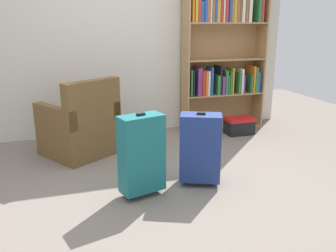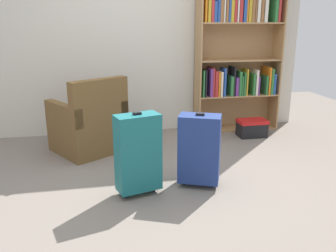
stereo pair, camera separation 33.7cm
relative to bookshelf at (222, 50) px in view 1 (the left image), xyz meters
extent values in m
plane|color=slate|center=(-1.34, -1.68, -1.11)|extent=(8.14, 8.14, 0.00)
cube|color=beige|center=(-1.34, 0.22, 0.19)|extent=(4.65, 0.10, 2.60)
cube|color=#A87F51|center=(-0.56, -0.02, -0.13)|extent=(0.02, 0.33, 1.96)
cube|color=#A87F51|center=(0.60, -0.02, -0.13)|extent=(0.02, 0.33, 1.96)
cube|color=#A87F51|center=(0.02, 0.14, -0.13)|extent=(1.17, 0.02, 1.96)
cube|color=#A87F51|center=(0.02, -0.02, -1.10)|extent=(1.13, 0.31, 0.02)
cube|color=#A87F51|center=(0.02, -0.02, -0.61)|extent=(1.13, 0.31, 0.02)
cube|color=#A87F51|center=(0.02, -0.02, -0.12)|extent=(1.13, 0.31, 0.02)
cube|color=#A87F51|center=(0.02, -0.02, 0.37)|extent=(1.13, 0.31, 0.02)
cube|color=#2D7238|center=(-0.51, -0.05, -0.42)|extent=(0.02, 0.23, 0.36)
cube|color=black|center=(-0.48, -0.06, -0.42)|extent=(0.02, 0.23, 0.36)
cube|color=#66337F|center=(-0.40, -0.07, -0.41)|extent=(0.03, 0.19, 0.38)
cube|color=#B22D2D|center=(-0.37, -0.03, -0.41)|extent=(0.02, 0.27, 0.39)
cube|color=#B22D2D|center=(-0.33, -0.04, -0.43)|extent=(0.04, 0.27, 0.35)
cube|color=orange|center=(-0.29, -0.04, -0.43)|extent=(0.03, 0.26, 0.33)
cube|color=silver|center=(-0.25, -0.04, -0.43)|extent=(0.03, 0.26, 0.34)
cube|color=#264C99|center=(-0.21, -0.06, -0.41)|extent=(0.03, 0.21, 0.39)
cube|color=#2D7238|center=(-0.10, -0.07, -0.47)|extent=(0.04, 0.20, 0.27)
cube|color=black|center=(-0.07, -0.04, -0.40)|extent=(0.02, 0.25, 0.40)
cube|color=#66337F|center=(-0.03, -0.08, -0.47)|extent=(0.04, 0.18, 0.26)
cube|color=#2D7238|center=(0.01, -0.04, -0.43)|extent=(0.03, 0.27, 0.34)
cube|color=#2D7238|center=(0.05, -0.08, -0.47)|extent=(0.02, 0.18, 0.27)
cube|color=#2D7238|center=(0.08, -0.06, -0.45)|extent=(0.02, 0.22, 0.31)
cube|color=gold|center=(0.11, -0.06, -0.42)|extent=(0.02, 0.22, 0.37)
cube|color=#2D7238|center=(0.22, -0.08, -0.45)|extent=(0.03, 0.18, 0.30)
cube|color=silver|center=(0.26, -0.04, -0.43)|extent=(0.03, 0.26, 0.35)
cube|color=#66337F|center=(0.29, -0.07, -0.47)|extent=(0.02, 0.20, 0.26)
cube|color=#2D7238|center=(0.41, -0.06, -0.47)|extent=(0.02, 0.22, 0.26)
cube|color=orange|center=(0.45, -0.03, -0.41)|extent=(0.03, 0.27, 0.38)
cube|color=#2D7238|center=(0.49, -0.03, -0.42)|extent=(0.03, 0.28, 0.36)
cube|color=#264C99|center=(0.52, -0.04, -0.46)|extent=(0.03, 0.26, 0.29)
cube|color=orange|center=(-0.50, -0.05, 0.57)|extent=(0.03, 0.25, 0.38)
cube|color=gold|center=(-0.46, -0.06, 0.53)|extent=(0.04, 0.22, 0.29)
cube|color=#B22D2D|center=(-0.42, -0.04, 0.55)|extent=(0.04, 0.26, 0.33)
cube|color=#264C99|center=(-0.38, -0.05, 0.51)|extent=(0.04, 0.24, 0.26)
cube|color=#264C99|center=(-0.33, -0.08, 0.53)|extent=(0.03, 0.19, 0.31)
cube|color=brown|center=(-0.29, -0.03, 0.55)|extent=(0.04, 0.28, 0.33)
cube|color=silver|center=(-0.26, -0.04, 0.55)|extent=(0.02, 0.25, 0.35)
cube|color=brown|center=(-0.22, -0.08, 0.55)|extent=(0.03, 0.18, 0.33)
cube|color=#264C99|center=(-0.19, -0.05, 0.55)|extent=(0.03, 0.24, 0.35)
cube|color=gold|center=(-0.15, -0.04, 0.52)|extent=(0.04, 0.25, 0.28)
cube|color=#B22D2D|center=(-0.11, -0.05, 0.57)|extent=(0.03, 0.24, 0.38)
cube|color=silver|center=(-0.07, -0.04, 0.54)|extent=(0.02, 0.26, 0.33)
cube|color=#B22D2D|center=(-0.03, -0.05, 0.54)|extent=(0.04, 0.25, 0.33)
cube|color=#264C99|center=(0.02, -0.03, 0.56)|extent=(0.04, 0.27, 0.37)
cube|color=orange|center=(0.05, -0.07, 0.53)|extent=(0.02, 0.19, 0.29)
cube|color=gold|center=(0.09, -0.06, 0.57)|extent=(0.04, 0.23, 0.38)
cube|color=brown|center=(0.14, -0.04, 0.57)|extent=(0.04, 0.26, 0.39)
cube|color=brown|center=(0.17, -0.07, 0.52)|extent=(0.02, 0.20, 0.28)
cube|color=silver|center=(0.21, -0.06, 0.58)|extent=(0.04, 0.21, 0.40)
cube|color=brown|center=(0.26, -0.05, 0.53)|extent=(0.04, 0.24, 0.29)
cube|color=silver|center=(0.32, -0.03, 0.57)|extent=(0.04, 0.27, 0.38)
cube|color=#2D7238|center=(0.46, -0.06, 0.55)|extent=(0.04, 0.21, 0.34)
cube|color=#B22D2D|center=(0.50, -0.05, 0.55)|extent=(0.03, 0.24, 0.34)
cube|color=brown|center=(-2.05, -0.53, -0.91)|extent=(0.97, 0.97, 0.40)
cube|color=#91724F|center=(-2.05, -0.53, -0.67)|extent=(0.73, 0.76, 0.08)
cube|color=brown|center=(-1.90, -0.78, -0.46)|extent=(0.66, 0.48, 0.50)
cube|color=brown|center=(-1.80, -0.37, -0.60)|extent=(0.46, 0.65, 0.22)
cube|color=brown|center=(-2.31, -0.69, -0.60)|extent=(0.46, 0.65, 0.22)
cylinder|color=#1959A5|center=(-1.42, -0.61, -1.06)|extent=(0.08, 0.08, 0.10)
torus|color=#1959A5|center=(-1.37, -0.61, -1.06)|extent=(0.06, 0.01, 0.06)
cube|color=black|center=(0.11, -0.40, -1.01)|extent=(0.37, 0.24, 0.21)
cube|color=red|center=(0.11, -0.40, -0.90)|extent=(0.38, 0.25, 0.05)
cube|color=navy|center=(-1.01, -1.72, -0.74)|extent=(0.43, 0.35, 0.64)
cube|color=black|center=(-1.01, -1.72, -0.41)|extent=(0.09, 0.07, 0.02)
cylinder|color=black|center=(-1.14, -1.67, -1.09)|extent=(0.07, 0.07, 0.05)
cylinder|color=black|center=(-0.89, -1.78, -1.09)|extent=(0.07, 0.07, 0.05)
cube|color=#19666B|center=(-1.59, -1.79, -0.72)|extent=(0.42, 0.29, 0.69)
cube|color=black|center=(-1.59, -1.79, -0.36)|extent=(0.08, 0.06, 0.02)
cylinder|color=black|center=(-1.72, -1.82, -1.09)|extent=(0.06, 0.06, 0.05)
cylinder|color=black|center=(-1.46, -1.75, -1.09)|extent=(0.06, 0.06, 0.05)
camera|label=1|loc=(-2.23, -4.64, 0.39)|focal=38.16mm
camera|label=2|loc=(-1.90, -4.72, 0.39)|focal=38.16mm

